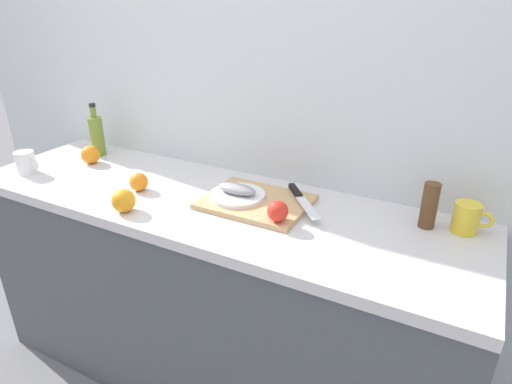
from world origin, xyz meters
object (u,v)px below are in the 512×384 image
olive_oil_bottle (97,135)px  pepper_mill (429,206)px  coffee_mug_1 (467,218)px  white_plate (237,195)px  orange_0 (123,201)px  chef_knife (300,197)px  fish_fillet (237,189)px  cutting_board (256,202)px  coffee_mug_0 (26,163)px

olive_oil_bottle → pepper_mill: (1.49, -0.00, -0.02)m
coffee_mug_1 → olive_oil_bottle: bearing=-179.3°
white_plate → orange_0: bearing=-141.2°
chef_knife → fish_fillet: bearing=-106.9°
chef_knife → coffee_mug_1: 0.56m
coffee_mug_1 → cutting_board: bearing=-168.5°
chef_knife → orange_0: 0.63m
coffee_mug_0 → orange_0: size_ratio=1.43×
olive_oil_bottle → orange_0: 0.66m
white_plate → fish_fillet: bearing=-90.0°
coffee_mug_0 → coffee_mug_1: bearing=11.1°
fish_fillet → chef_knife: (0.21, 0.09, -0.02)m
fish_fillet → pepper_mill: pepper_mill is taller
white_plate → coffee_mug_0: 0.96m
coffee_mug_1 → pepper_mill: (-0.12, -0.02, 0.03)m
olive_oil_bottle → coffee_mug_0: 0.33m
cutting_board → coffee_mug_1: size_ratio=3.11×
coffee_mug_0 → pepper_mill: bearing=11.1°
chef_knife → coffee_mug_1: size_ratio=1.95×
coffee_mug_1 → orange_0: 1.16m
fish_fillet → orange_0: orange_0 is taller
cutting_board → coffee_mug_1: coffee_mug_1 is taller
white_plate → pepper_mill: 0.66m
white_plate → coffee_mug_0: size_ratio=1.73×
cutting_board → coffee_mug_1: bearing=11.5°
cutting_board → coffee_mug_1: 0.71m
fish_fillet → coffee_mug_0: coffee_mug_0 is taller
fish_fillet → cutting_board: bearing=11.8°
orange_0 → fish_fillet: bearing=38.8°
cutting_board → orange_0: bearing=-145.2°
white_plate → fish_fillet: 0.03m
olive_oil_bottle → pepper_mill: 1.49m
fish_fillet → chef_knife: size_ratio=0.65×
olive_oil_bottle → pepper_mill: olive_oil_bottle is taller
white_plate → chef_knife: (0.21, 0.09, 0.00)m
fish_fillet → pepper_mill: 0.66m
cutting_board → fish_fillet: 0.08m
fish_fillet → chef_knife: bearing=24.0°
coffee_mug_1 → white_plate: bearing=-168.5°
chef_knife → coffee_mug_1: coffee_mug_1 is taller
cutting_board → fish_fillet: size_ratio=2.45×
cutting_board → pepper_mill: (0.58, 0.12, 0.07)m
fish_fillet → chef_knife: fish_fillet is taller
white_plate → coffee_mug_1: 0.78m
fish_fillet → pepper_mill: bearing=11.6°
cutting_board → chef_knife: size_ratio=1.59×
cutting_board → chef_knife: 0.16m
fish_fillet → coffee_mug_1: bearing=11.5°
coffee_mug_1 → pepper_mill: pepper_mill is taller
white_plate → olive_oil_bottle: olive_oil_bottle is taller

